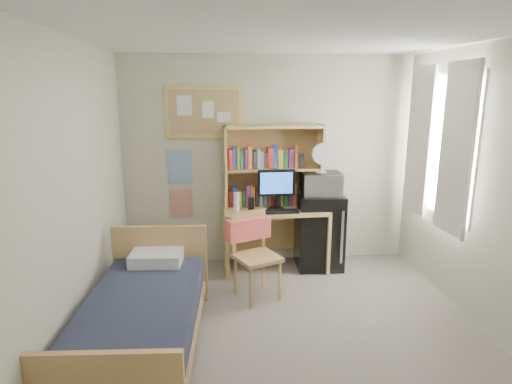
{
  "coord_description": "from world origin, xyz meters",
  "views": [
    {
      "loc": [
        -0.6,
        -3.21,
        2.16
      ],
      "look_at": [
        -0.23,
        1.2,
        1.12
      ],
      "focal_mm": 30.0,
      "sensor_mm": 36.0,
      "label": 1
    }
  ],
  "objects": [
    {
      "name": "floor",
      "position": [
        0.0,
        0.0,
        -0.01
      ],
      "size": [
        3.6,
        4.2,
        0.02
      ],
      "primitive_type": "cube",
      "color": "gray",
      "rests_on": "ground"
    },
    {
      "name": "ceiling",
      "position": [
        0.0,
        0.0,
        2.6
      ],
      "size": [
        3.6,
        4.2,
        0.02
      ],
      "primitive_type": "cube",
      "color": "white",
      "rests_on": "wall_back"
    },
    {
      "name": "wall_back",
      "position": [
        0.0,
        2.1,
        1.3
      ],
      "size": [
        3.6,
        0.04,
        2.6
      ],
      "primitive_type": "cube",
      "color": "beige",
      "rests_on": "floor"
    },
    {
      "name": "wall_front",
      "position": [
        0.0,
        -2.1,
        1.3
      ],
      "size": [
        3.6,
        0.04,
        2.6
      ],
      "primitive_type": "cube",
      "color": "beige",
      "rests_on": "floor"
    },
    {
      "name": "wall_left",
      "position": [
        -1.8,
        0.0,
        1.3
      ],
      "size": [
        0.04,
        4.2,
        2.6
      ],
      "primitive_type": "cube",
      "color": "beige",
      "rests_on": "floor"
    },
    {
      "name": "window_unit",
      "position": [
        1.75,
        1.2,
        1.6
      ],
      "size": [
        0.1,
        1.4,
        1.7
      ],
      "primitive_type": "cube",
      "color": "white",
      "rests_on": "wall_right"
    },
    {
      "name": "curtain_left",
      "position": [
        1.72,
        0.8,
        1.6
      ],
      "size": [
        0.04,
        0.55,
        1.7
      ],
      "primitive_type": "cube",
      "color": "white",
      "rests_on": "wall_right"
    },
    {
      "name": "curtain_right",
      "position": [
        1.72,
        1.6,
        1.6
      ],
      "size": [
        0.04,
        0.55,
        1.7
      ],
      "primitive_type": "cube",
      "color": "white",
      "rests_on": "wall_right"
    },
    {
      "name": "bulletin_board",
      "position": [
        -0.78,
        2.08,
        1.92
      ],
      "size": [
        0.94,
        0.03,
        0.64
      ],
      "primitive_type": "cube",
      "color": "tan",
      "rests_on": "wall_back"
    },
    {
      "name": "poster_wave",
      "position": [
        -1.1,
        2.09,
        1.25
      ],
      "size": [
        0.3,
        0.01,
        0.42
      ],
      "primitive_type": "cube",
      "color": "#2964A7",
      "rests_on": "wall_back"
    },
    {
      "name": "poster_japan",
      "position": [
        -1.1,
        2.09,
        0.78
      ],
      "size": [
        0.28,
        0.01,
        0.36
      ],
      "primitive_type": "cube",
      "color": "#C94123",
      "rests_on": "wall_back"
    },
    {
      "name": "desk",
      "position": [
        0.05,
        1.77,
        0.39
      ],
      "size": [
        1.27,
        0.68,
        0.78
      ],
      "primitive_type": "cube",
      "rotation": [
        0.0,
        0.0,
        0.04
      ],
      "color": "#DEBD6C",
      "rests_on": "floor"
    },
    {
      "name": "desk_chair",
      "position": [
        -0.23,
        1.0,
        0.46
      ],
      "size": [
        0.62,
        0.62,
        0.93
      ],
      "primitive_type": "cube",
      "rotation": [
        0.0,
        0.0,
        0.43
      ],
      "color": "tan",
      "rests_on": "floor"
    },
    {
      "name": "mini_fridge",
      "position": [
        0.61,
        1.8,
        0.47
      ],
      "size": [
        0.57,
        0.57,
        0.94
      ],
      "primitive_type": "cube",
      "rotation": [
        0.0,
        0.0,
        -0.03
      ],
      "color": "black",
      "rests_on": "floor"
    },
    {
      "name": "bed",
      "position": [
        -1.28,
        0.06,
        0.25
      ],
      "size": [
        1.0,
        1.88,
        0.51
      ],
      "primitive_type": "cube",
      "rotation": [
        0.0,
        0.0,
        -0.05
      ],
      "color": "#1C2033",
      "rests_on": "floor"
    },
    {
      "name": "hutch",
      "position": [
        0.05,
        1.92,
        1.27
      ],
      "size": [
        1.22,
        0.36,
        0.99
      ],
      "primitive_type": "cube",
      "rotation": [
        0.0,
        0.0,
        0.04
      ],
      "color": "#DEBD6C",
      "rests_on": "desk"
    },
    {
      "name": "monitor",
      "position": [
        0.06,
        1.71,
        1.01
      ],
      "size": [
        0.44,
        0.05,
        0.47
      ],
      "primitive_type": "cube",
      "rotation": [
        0.0,
        0.0,
        0.04
      ],
      "color": "black",
      "rests_on": "desk"
    },
    {
      "name": "keyboard",
      "position": [
        0.06,
        1.57,
        0.79
      ],
      "size": [
        0.49,
        0.18,
        0.02
      ],
      "primitive_type": "cube",
      "rotation": [
        0.0,
        0.0,
        0.04
      ],
      "color": "black",
      "rests_on": "desk"
    },
    {
      "name": "speaker_left",
      "position": [
        -0.24,
        1.7,
        0.86
      ],
      "size": [
        0.07,
        0.07,
        0.16
      ],
      "primitive_type": "cube",
      "rotation": [
        0.0,
        0.0,
        0.04
      ],
      "color": "black",
      "rests_on": "desk"
    },
    {
      "name": "speaker_right",
      "position": [
        0.36,
        1.72,
        0.87
      ],
      "size": [
        0.08,
        0.08,
        0.18
      ],
      "primitive_type": "cube",
      "rotation": [
        0.0,
        0.0,
        0.04
      ],
      "color": "black",
      "rests_on": "desk"
    },
    {
      "name": "water_bottle",
      "position": [
        -0.42,
        1.65,
        0.9
      ],
      "size": [
        0.07,
        0.07,
        0.23
      ],
      "primitive_type": "cylinder",
      "rotation": [
        0.0,
        0.0,
        0.04
      ],
      "color": "white",
      "rests_on": "desk"
    },
    {
      "name": "hoodie",
      "position": [
        -0.31,
        1.19,
        0.72
      ],
      "size": [
        0.51,
        0.34,
        0.23
      ],
      "primitive_type": "cube",
      "rotation": [
        0.0,
        0.0,
        0.43
      ],
      "color": "#E86058",
      "rests_on": "desk_chair"
    },
    {
      "name": "microwave",
      "position": [
        0.61,
        1.78,
        1.07
      ],
      "size": [
        0.48,
        0.37,
        0.27
      ],
      "primitive_type": "cube",
      "rotation": [
        0.0,
        0.0,
        -0.03
      ],
      "color": "silver",
      "rests_on": "mini_fridge"
    },
    {
      "name": "desk_fan",
      "position": [
        0.61,
        1.78,
        1.37
      ],
      "size": [
        0.27,
        0.27,
        0.32
      ],
      "primitive_type": "cylinder",
      "rotation": [
        0.0,
        0.0,
        -0.03
      ],
      "color": "white",
      "rests_on": "microwave"
    },
    {
      "name": "pillow",
      "position": [
        -1.24,
        0.81,
        0.57
      ],
      "size": [
        0.51,
        0.37,
        0.12
      ],
      "primitive_type": "cube",
      "rotation": [
        0.0,
        0.0,
        -0.05
      ],
      "color": "white",
      "rests_on": "bed"
    }
  ]
}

